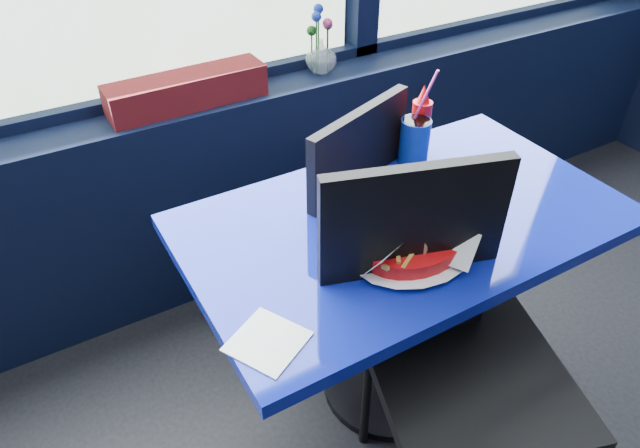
{
  "coord_description": "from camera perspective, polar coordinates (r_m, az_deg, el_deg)",
  "views": [
    {
      "loc": [
        -0.52,
        1.05,
        1.68
      ],
      "look_at": [
        0.02,
        1.98,
        0.84
      ],
      "focal_mm": 32.0,
      "sensor_mm": 36.0,
      "label": 1
    }
  ],
  "objects": [
    {
      "name": "near_table",
      "position": [
        1.68,
        8.0,
        -4.12
      ],
      "size": [
        1.2,
        0.7,
        0.75
      ],
      "color": "black",
      "rests_on": "ground"
    },
    {
      "name": "chair_near_front",
      "position": [
        1.47,
        12.54,
        -11.07
      ],
      "size": [
        0.59,
        0.59,
        1.04
      ],
      "rotation": [
        0.0,
        0.0,
        -0.3
      ],
      "color": "black",
      "rests_on": "ground"
    },
    {
      "name": "soda_cup",
      "position": [
        1.76,
        9.42,
        8.22
      ],
      "size": [
        0.09,
        0.09,
        0.31
      ],
      "rotation": [
        0.0,
        0.0,
        0.06
      ],
      "color": "#0D2F96",
      "rests_on": "near_table"
    },
    {
      "name": "window_sill",
      "position": [
        2.29,
        -11.68,
        2.87
      ],
      "size": [
        5.0,
        0.26,
        0.8
      ],
      "primitive_type": "cube",
      "color": "black",
      "rests_on": "ground"
    },
    {
      "name": "flower_vase",
      "position": [
        2.25,
        0.09,
        16.81
      ],
      "size": [
        0.15,
        0.15,
        0.25
      ],
      "rotation": [
        0.0,
        0.0,
        0.29
      ],
      "color": "silver",
      "rests_on": "window_sill"
    },
    {
      "name": "ketchup_bottle",
      "position": [
        1.81,
        10.01,
        9.87
      ],
      "size": [
        0.06,
        0.06,
        0.23
      ],
      "color": "red",
      "rests_on": "near_table"
    },
    {
      "name": "chair_near_back",
      "position": [
        1.89,
        2.7,
        1.56
      ],
      "size": [
        0.57,
        0.57,
        0.98
      ],
      "rotation": [
        0.0,
        0.0,
        3.5
      ],
      "color": "black",
      "rests_on": "ground"
    },
    {
      "name": "planter_box",
      "position": [
        2.04,
        -13.13,
        12.91
      ],
      "size": [
        0.55,
        0.15,
        0.11
      ],
      "primitive_type": "cube",
      "rotation": [
        0.0,
        0.0,
        0.02
      ],
      "color": "maroon",
      "rests_on": "window_sill"
    },
    {
      "name": "napkin",
      "position": [
        1.23,
        -5.27,
        -11.61
      ],
      "size": [
        0.19,
        0.19,
        0.0
      ],
      "primitive_type": "cube",
      "rotation": [
        0.0,
        0.0,
        0.5
      ],
      "color": "white",
      "rests_on": "near_table"
    },
    {
      "name": "food_basket",
      "position": [
        1.42,
        9.44,
        -1.73
      ],
      "size": [
        0.3,
        0.28,
        0.11
      ],
      "rotation": [
        0.0,
        0.0,
        -0.0
      ],
      "color": "red",
      "rests_on": "near_table"
    }
  ]
}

